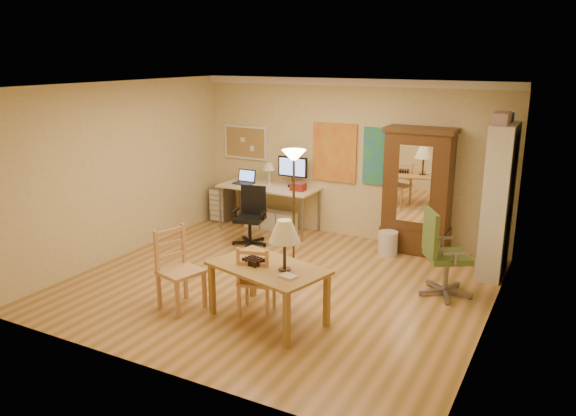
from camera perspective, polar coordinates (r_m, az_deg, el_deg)
The scene contains 16 objects.
floor at distance 7.86m, azimuth -1.00°, elevation -7.72°, with size 5.50×5.50×0.00m, color olive.
crown_molding at distance 9.47m, azimuth 6.32°, elevation 12.59°, with size 5.50×0.08×0.12m, color white.
corkboard at distance 10.53m, azimuth -4.33°, elevation 6.67°, with size 0.90×0.04×0.62m, color #A57E4E.
art_panel_left at distance 9.70m, azimuth 4.76°, elevation 5.62°, with size 0.80×0.04×1.00m, color gold.
art_panel_right at distance 9.39m, azimuth 9.82°, elevation 5.13°, with size 0.75×0.04×0.95m, color teal.
dining_table at distance 6.53m, azimuth -1.47°, elevation -5.02°, with size 1.52×1.13×1.28m.
ladder_chair_back at distance 6.87m, azimuth -3.26°, elevation -7.51°, with size 0.50×0.49×0.89m.
ladder_chair_left at distance 7.13m, azimuth -11.00°, elevation -6.36°, with size 0.56×0.57×1.02m.
torchiere_lamp at distance 7.74m, azimuth 0.59°, elevation 3.28°, with size 0.33×0.33×1.82m.
computer_desk at distance 10.10m, azimuth -1.66°, elevation 0.50°, with size 1.78×0.78×1.35m.
office_chair_black at distance 9.39m, azimuth -3.82°, elevation -2.16°, with size 0.60×0.60×0.97m.
office_chair_green at distance 7.69m, azimuth 15.47°, elevation -6.35°, with size 0.72×0.72×1.16m.
drawer_cart at distance 10.81m, azimuth -6.71°, elevation 0.52°, with size 0.33×0.40×0.67m.
armoire at distance 9.12m, azimuth 12.99°, elevation 0.92°, with size 1.09×0.52×2.00m.
bookshelf at distance 8.42m, azimuth 20.56°, elevation 0.64°, with size 0.33×0.87×2.18m.
wastebin at distance 9.03m, azimuth 10.11°, elevation -3.56°, with size 0.31×0.31×0.39m, color silver.
Camera 1 is at (3.51, -6.33, 3.08)m, focal length 35.00 mm.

